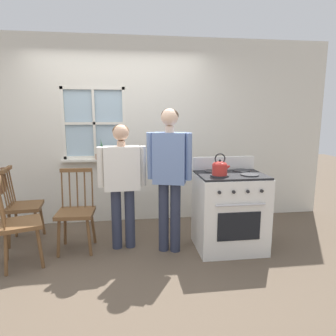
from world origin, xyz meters
name	(u,v)px	position (x,y,z in m)	size (l,w,h in m)	color
ground_plane	(119,263)	(0.00, 0.00, 0.00)	(16.00, 16.00, 0.00)	brown
wall_back	(119,132)	(0.01, 1.40, 1.34)	(6.40, 0.16, 2.70)	silver
chair_by_window	(23,207)	(-1.20, 0.75, 0.46)	(0.44, 0.46, 0.97)	brown
chair_near_wall	(76,213)	(-0.50, 0.43, 0.46)	(0.43, 0.42, 0.97)	brown
chair_center_cluster	(19,225)	(-1.04, 0.12, 0.46)	(0.52, 0.53, 0.97)	brown
person_elderly_left	(122,176)	(0.05, 0.41, 0.90)	(0.57, 0.23, 1.49)	#2D3347
person_teen_center	(170,168)	(0.60, 0.25, 1.00)	(0.52, 0.31, 1.67)	#2D3347
stove	(229,210)	(1.32, 0.23, 0.47)	(0.79, 0.68, 1.08)	white
kettle	(220,168)	(1.14, 0.10, 1.02)	(0.21, 0.17, 0.25)	red
potted_plant	(101,154)	(-0.26, 1.31, 1.04)	(0.15, 0.15, 0.30)	#935B3D
handbag	(0,182)	(-1.43, 0.73, 0.80)	(0.20, 0.23, 0.31)	brown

